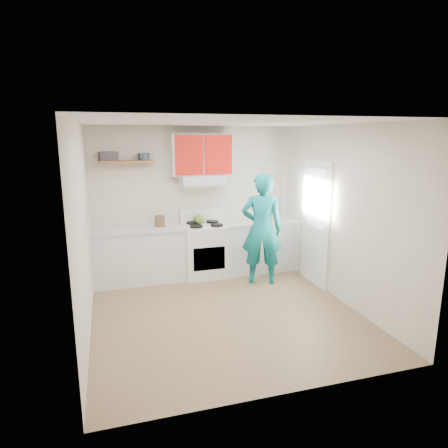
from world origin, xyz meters
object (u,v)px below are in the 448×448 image
object	(u,v)px
kettle	(199,219)
crock	(160,222)
stove	(205,250)
person	(262,229)
tin	(144,157)

from	to	relation	value
kettle	crock	size ratio (longest dim) A/B	0.96
stove	kettle	distance (m)	0.56
crock	kettle	bearing A→B (deg)	1.33
kettle	person	bearing A→B (deg)	-16.05
stove	tin	distance (m)	1.91
tin	person	distance (m)	2.29
tin	crock	world-z (taller)	tin
tin	crock	distance (m)	1.12
crock	person	world-z (taller)	person
kettle	person	size ratio (longest dim) A/B	0.11
stove	tin	size ratio (longest dim) A/B	4.78
kettle	crock	bearing A→B (deg)	-155.27
tin	kettle	xyz separation A→B (m)	(0.91, -0.07, -1.09)
kettle	crock	distance (m)	0.69
stove	crock	world-z (taller)	crock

